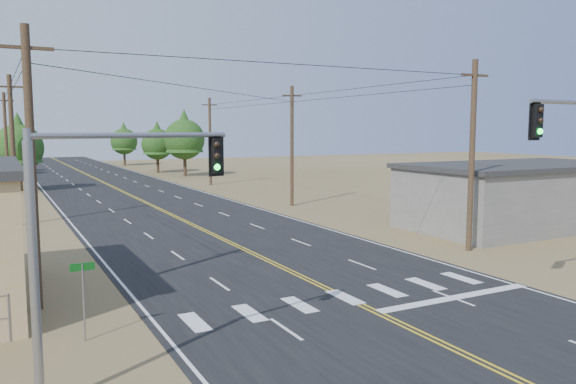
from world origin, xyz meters
TOP-DOWN VIEW (x-y plane):
  - ground at (0.00, 0.00)m, footprint 220.00×220.00m
  - road at (0.00, 30.00)m, footprint 15.00×200.00m
  - building_right at (19.00, 16.00)m, footprint 15.00×8.00m
  - utility_pole_left_near at (-10.50, 12.00)m, footprint 1.80×0.30m
  - utility_pole_left_mid at (-10.50, 32.00)m, footprint 1.80×0.30m
  - utility_pole_left_far at (-10.50, 52.00)m, footprint 1.80×0.30m
  - utility_pole_right_near at (10.50, 12.00)m, footprint 1.80×0.30m
  - utility_pole_right_mid at (10.50, 32.00)m, footprint 1.80×0.30m
  - utility_pole_right_far at (10.50, 52.00)m, footprint 1.80×0.30m
  - signal_mast_left at (-9.53, 4.36)m, footprint 5.18×1.45m
  - street_sign at (-9.47, 8.00)m, footprint 0.72×0.06m
  - tree_left_near at (-9.30, 55.17)m, footprint 4.92×4.92m
  - tree_right_near at (11.61, 65.33)m, footprint 5.51×5.51m
  - tree_right_mid at (9.93, 73.30)m, footprint 4.61×4.61m
  - tree_right_far at (9.09, 92.97)m, footprint 4.65×4.65m

SIDE VIEW (x-z plane):
  - ground at x=0.00m, z-range 0.00..0.00m
  - road at x=0.00m, z-range 0.00..0.02m
  - street_sign at x=-9.47m, z-range 0.41..2.84m
  - building_right at x=19.00m, z-range 0.00..4.00m
  - signal_mast_left at x=-9.53m, z-range 1.14..7.59m
  - tree_right_mid at x=9.93m, z-range 0.86..8.55m
  - tree_right_far at x=9.09m, z-range 0.86..8.61m
  - tree_left_near at x=-9.30m, z-range 0.92..9.12m
  - utility_pole_left_near at x=-10.50m, z-range 0.12..10.12m
  - utility_pole_left_mid at x=-10.50m, z-range 0.12..10.12m
  - utility_pole_left_far at x=-10.50m, z-range 0.12..10.12m
  - utility_pole_right_near at x=10.50m, z-range 0.12..10.12m
  - utility_pole_right_mid at x=10.50m, z-range 0.12..10.12m
  - utility_pole_right_far at x=10.50m, z-range 0.12..10.12m
  - tree_right_near at x=11.61m, z-range 1.03..10.20m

